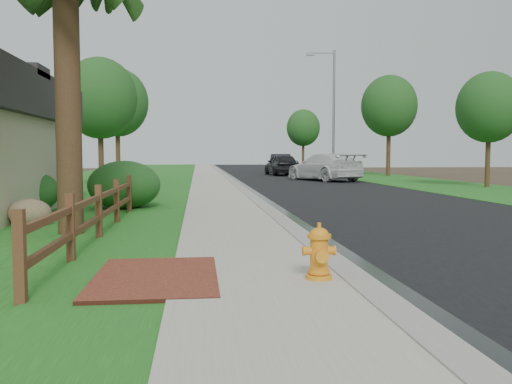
{
  "coord_description": "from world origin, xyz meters",
  "views": [
    {
      "loc": [
        -1.64,
        -8.14,
        1.7
      ],
      "look_at": [
        -0.29,
        4.38,
        0.82
      ],
      "focal_mm": 38.0,
      "sensor_mm": 36.0,
      "label": 1
    }
  ],
  "objects": [
    {
      "name": "lawn_near",
      "position": [
        -8.0,
        35.0,
        0.02
      ],
      "size": [
        9.0,
        90.0,
        0.04
      ],
      "primitive_type": "cube",
      "color": "#185419",
      "rests_on": "ground"
    },
    {
      "name": "tree_near_left",
      "position": [
        -6.43,
        19.52,
        4.45
      ],
      "size": [
        3.65,
        3.65,
        6.48
      ],
      "color": "#312014",
      "rests_on": "ground"
    },
    {
      "name": "ranch_fence",
      "position": [
        -3.6,
        6.4,
        0.62
      ],
      "size": [
        0.12,
        16.92,
        1.1
      ],
      "color": "#492718",
      "rests_on": "ground"
    },
    {
      "name": "ground",
      "position": [
        0.0,
        0.0,
        0.0
      ],
      "size": [
        120.0,
        120.0,
        0.0
      ],
      "primitive_type": "plane",
      "color": "#35281D"
    },
    {
      "name": "streetlight",
      "position": [
        8.52,
        32.55,
        5.41
      ],
      "size": [
        2.21,
        0.38,
        9.56
      ],
      "color": "gray",
      "rests_on": "ground"
    },
    {
      "name": "tree_mid_right",
      "position": [
        13.0,
        32.36,
        5.38
      ],
      "size": [
        4.27,
        4.27,
        7.75
      ],
      "color": "#312014",
      "rests_on": "ground"
    },
    {
      "name": "grass_strip",
      "position": [
        -2.8,
        35.0,
        0.03
      ],
      "size": [
        1.6,
        90.0,
        0.06
      ],
      "primitive_type": "cube",
      "color": "#185419",
      "rests_on": "ground"
    },
    {
      "name": "tree_far_right",
      "position": [
        9.0,
        46.02,
        4.35
      ],
      "size": [
        3.37,
        3.37,
        6.22
      ],
      "color": "#312014",
      "rests_on": "ground"
    },
    {
      "name": "shrub_b",
      "position": [
        -6.5,
        8.01,
        0.61
      ],
      "size": [
        2.11,
        2.11,
        1.22
      ],
      "primitive_type": "ellipsoid",
      "rotation": [
        0.0,
        0.0,
        -0.23
      ],
      "color": "#1C4E1B",
      "rests_on": "ground"
    },
    {
      "name": "wet_gutter",
      "position": [
        0.75,
        35.0,
        0.02
      ],
      "size": [
        0.5,
        90.0,
        0.0
      ],
      "primitive_type": "cube",
      "color": "black",
      "rests_on": "road"
    },
    {
      "name": "tree_mid_left",
      "position": [
        -7.0,
        29.34,
        5.16
      ],
      "size": [
        4.18,
        4.18,
        7.47
      ],
      "color": "#312014",
      "rests_on": "ground"
    },
    {
      "name": "road",
      "position": [
        4.6,
        35.0,
        0.01
      ],
      "size": [
        8.0,
        90.0,
        0.02
      ],
      "primitive_type": "cube",
      "color": "black",
      "rests_on": "ground"
    },
    {
      "name": "fire_hydrant",
      "position": [
        -0.1,
        -1.39,
        0.43
      ],
      "size": [
        0.47,
        0.38,
        0.73
      ],
      "color": "orange",
      "rests_on": "sidewalk"
    },
    {
      "name": "dark_car_mid",
      "position": [
        5.05,
        34.78,
        0.88
      ],
      "size": [
        2.4,
        5.18,
        1.72
      ],
      "primitive_type": "imported",
      "rotation": [
        0.0,
        0.0,
        3.22
      ],
      "color": "black",
      "rests_on": "road"
    },
    {
      "name": "brick_patch",
      "position": [
        -2.2,
        -1.0,
        0.06
      ],
      "size": [
        1.6,
        2.4,
        0.11
      ],
      "primitive_type": "cube",
      "color": "maroon",
      "rests_on": "ground"
    },
    {
      "name": "dark_car_far",
      "position": [
        6.09,
        42.16,
        0.87
      ],
      "size": [
        2.83,
        5.44,
        1.71
      ],
      "primitive_type": "imported",
      "rotation": [
        0.0,
        0.0,
        -0.21
      ],
      "color": "black",
      "rests_on": "road"
    },
    {
      "name": "white_suv",
      "position": [
        6.38,
        25.72,
        0.89
      ],
      "size": [
        4.47,
        6.44,
        1.73
      ],
      "primitive_type": "imported",
      "rotation": [
        0.0,
        0.0,
        3.52
      ],
      "color": "silver",
      "rests_on": "road"
    },
    {
      "name": "sidewalk",
      "position": [
        -0.9,
        35.0,
        0.05
      ],
      "size": [
        2.2,
        90.0,
        0.1
      ],
      "primitive_type": "cube",
      "color": "#A29B8D",
      "rests_on": "ground"
    },
    {
      "name": "curb",
      "position": [
        0.4,
        35.0,
        0.06
      ],
      "size": [
        0.4,
        90.0,
        0.12
      ],
      "primitive_type": "cube",
      "color": "gray",
      "rests_on": "ground"
    },
    {
      "name": "shrub_d",
      "position": [
        -3.9,
        8.85,
        0.75
      ],
      "size": [
        2.81,
        2.81,
        1.51
      ],
      "primitive_type": "ellipsoid",
      "rotation": [
        0.0,
        0.0,
        0.33
      ],
      "color": "#1C4E1B",
      "rests_on": "ground"
    },
    {
      "name": "tree_near_right",
      "position": [
        13.0,
        17.94,
        4.05
      ],
      "size": [
        3.25,
        3.25,
        5.86
      ],
      "color": "#312014",
      "rests_on": "ground"
    },
    {
      "name": "verge_far",
      "position": [
        11.5,
        35.0,
        0.02
      ],
      "size": [
        6.0,
        90.0,
        0.04
      ],
      "primitive_type": "cube",
      "color": "#185419",
      "rests_on": "ground"
    },
    {
      "name": "boulder",
      "position": [
        -5.55,
        4.91,
        0.33
      ],
      "size": [
        1.06,
        0.84,
        0.66
      ],
      "primitive_type": "ellipsoid",
      "rotation": [
        0.0,
        0.0,
        0.1
      ],
      "color": "brown",
      "rests_on": "ground"
    }
  ]
}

